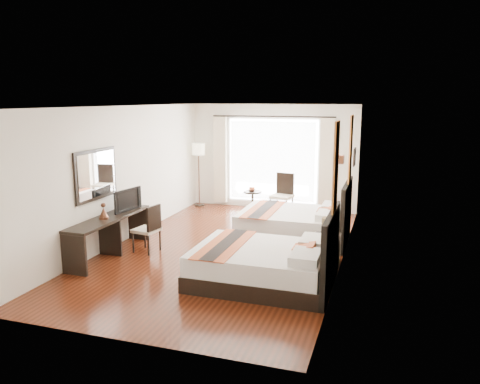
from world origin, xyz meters
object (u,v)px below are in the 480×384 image
(nightstand, at_px, (326,250))
(desk_chair, at_px, (147,237))
(table_lamp, at_px, (328,224))
(television, at_px, (125,200))
(console_desk, at_px, (110,236))
(floor_lamp, at_px, (199,153))
(fruit_bowl, at_px, (252,190))
(bed_far, at_px, (296,223))
(vase, at_px, (327,237))
(side_table, at_px, (253,201))
(window_chair, at_px, (282,203))
(bed_near, at_px, (267,264))

(nightstand, distance_m, desk_chair, 3.43)
(table_lamp, relative_size, television, 0.46)
(nightstand, xyz_separation_m, console_desk, (-3.99, -0.72, 0.11))
(floor_lamp, bearing_deg, fruit_bowl, -7.37)
(nightstand, bearing_deg, bed_far, 119.77)
(vase, xyz_separation_m, desk_chair, (-3.45, -0.16, -0.28))
(vase, relative_size, side_table, 0.24)
(desk_chair, height_order, window_chair, window_chair)
(console_desk, relative_size, window_chair, 2.04)
(nightstand, bearing_deg, bed_near, -125.32)
(floor_lamp, bearing_deg, table_lamp, -41.99)
(floor_lamp, relative_size, window_chair, 1.61)
(console_desk, xyz_separation_m, floor_lamp, (-0.01, 4.40, 1.10))
(nightstand, distance_m, television, 4.03)
(console_desk, bearing_deg, television, 87.92)
(vase, relative_size, floor_lamp, 0.08)
(nightstand, distance_m, side_table, 4.22)
(desk_chair, distance_m, window_chair, 4.06)
(vase, distance_m, window_chair, 3.81)
(bed_near, bearing_deg, vase, 49.25)
(vase, distance_m, floor_lamp, 5.64)
(fruit_bowl, height_order, window_chair, window_chair)
(bed_far, xyz_separation_m, table_lamp, (0.83, -1.37, 0.41))
(console_desk, xyz_separation_m, television, (0.02, 0.55, 0.60))
(nightstand, xyz_separation_m, table_lamp, (0.00, 0.07, 0.47))
(table_lamp, distance_m, floor_lamp, 5.43)
(nightstand, height_order, side_table, side_table)
(table_lamp, distance_m, television, 3.99)
(vase, bearing_deg, fruit_bowl, 124.00)
(table_lamp, height_order, vase, table_lamp)
(bed_near, xyz_separation_m, desk_chair, (-2.61, 0.82, -0.04))
(console_desk, bearing_deg, fruit_bowl, 69.45)
(table_lamp, xyz_separation_m, desk_chair, (-3.42, -0.39, -0.46))
(desk_chair, distance_m, side_table, 3.93)
(bed_far, bearing_deg, bed_near, -89.63)
(bed_far, relative_size, side_table, 4.14)
(vase, bearing_deg, nightstand, 101.08)
(window_chair, bearing_deg, fruit_bowl, -92.23)
(console_desk, distance_m, floor_lamp, 4.53)
(console_desk, bearing_deg, vase, 7.92)
(bed_far, distance_m, window_chair, 2.00)
(console_desk, distance_m, desk_chair, 0.70)
(vase, bearing_deg, television, -179.87)
(television, relative_size, desk_chair, 0.82)
(floor_lamp, distance_m, fruit_bowl, 1.83)
(desk_chair, bearing_deg, bed_near, 171.27)
(bed_near, distance_m, fruit_bowl, 4.88)
(desk_chair, relative_size, window_chair, 0.87)
(table_lamp, bearing_deg, television, -176.50)
(bed_far, height_order, vase, bed_far)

